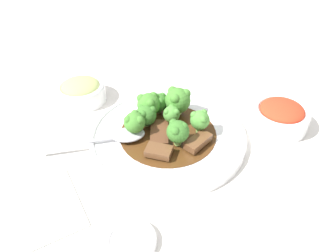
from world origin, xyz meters
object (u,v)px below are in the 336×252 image
at_px(broccoli_floret_3, 146,115).
at_px(broccoli_floret_2, 172,114).
at_px(side_bowl_kimchi, 281,116).
at_px(main_plate, 168,135).
at_px(broccoli_floret_4, 148,104).
at_px(broccoli_floret_0, 178,131).
at_px(beef_strip_2, 159,151).
at_px(sauce_dish, 132,241).
at_px(beef_strip_1, 198,141).
at_px(broccoli_floret_5, 134,122).
at_px(serving_spoon, 121,136).
at_px(broccoli_floret_1, 159,102).
at_px(side_bowl_appetizer, 81,91).
at_px(broccoli_floret_6, 178,100).
at_px(broccoli_floret_7, 200,120).
at_px(beef_strip_0, 159,132).

bearing_deg(broccoli_floret_3, broccoli_floret_2, -123.53).
bearing_deg(broccoli_floret_2, side_bowl_kimchi, -125.47).
height_order(main_plate, broccoli_floret_2, broccoli_floret_2).
relative_size(broccoli_floret_4, side_bowl_kimchi, 0.48).
relative_size(broccoli_floret_0, side_bowl_kimchi, 0.45).
height_order(beef_strip_2, sauce_dish, beef_strip_2).
relative_size(beef_strip_1, broccoli_floret_5, 1.17).
bearing_deg(broccoli_floret_3, serving_spoon, 94.16).
relative_size(broccoli_floret_0, broccoli_floret_5, 0.99).
height_order(main_plate, serving_spoon, serving_spoon).
distance_m(broccoli_floret_1, broccoli_floret_3, 0.05).
bearing_deg(side_bowl_appetizer, broccoli_floret_0, -167.15).
relative_size(main_plate, broccoli_floret_6, 5.24).
distance_m(main_plate, broccoli_floret_7, 0.07).
distance_m(broccoli_floret_6, sauce_dish, 0.31).
bearing_deg(broccoli_floret_7, beef_strip_1, 134.03).
xyz_separation_m(broccoli_floret_2, side_bowl_appetizer, (0.22, 0.09, -0.02)).
bearing_deg(beef_strip_2, broccoli_floret_4, -26.98).
relative_size(broccoli_floret_1, broccoli_floret_4, 0.78).
height_order(beef_strip_2, broccoli_floret_2, broccoli_floret_2).
bearing_deg(serving_spoon, broccoli_floret_4, -75.00).
bearing_deg(beef_strip_2, broccoli_floret_6, -54.97).
relative_size(broccoli_floret_2, broccoli_floret_3, 0.89).
xyz_separation_m(broccoli_floret_0, serving_spoon, (0.08, 0.08, -0.03)).
height_order(beef_strip_1, broccoli_floret_7, broccoli_floret_7).
relative_size(broccoli_floret_1, serving_spoon, 0.22).
bearing_deg(beef_strip_0, main_plate, -106.27).
xyz_separation_m(beef_strip_0, side_bowl_kimchi, (-0.12, -0.23, 0.01)).
relative_size(broccoli_floret_2, broccoli_floret_5, 0.76).
height_order(beef_strip_1, broccoli_floret_6, broccoli_floret_6).
height_order(beef_strip_2, broccoli_floret_6, broccoli_floret_6).
distance_m(broccoli_floret_2, broccoli_floret_4, 0.05).
bearing_deg(broccoli_floret_2, beef_strip_2, 126.75).
height_order(beef_strip_2, side_bowl_kimchi, side_bowl_kimchi).
bearing_deg(broccoli_floret_1, serving_spoon, 102.16).
bearing_deg(side_bowl_appetizer, broccoli_floret_2, -156.72).
distance_m(broccoli_floret_2, broccoli_floret_3, 0.05).
xyz_separation_m(serving_spoon, side_bowl_appetizer, (0.20, -0.01, 0.00)).
distance_m(beef_strip_0, broccoli_floret_4, 0.07).
bearing_deg(side_bowl_kimchi, broccoli_floret_4, 49.45).
relative_size(broccoli_floret_3, broccoli_floret_4, 0.81).
xyz_separation_m(broccoli_floret_1, side_bowl_kimchi, (-0.18, -0.18, -0.02)).
distance_m(broccoli_floret_2, serving_spoon, 0.11).
height_order(beef_strip_2, broccoli_floret_7, broccoli_floret_7).
xyz_separation_m(main_plate, broccoli_floret_3, (0.05, 0.02, 0.03)).
xyz_separation_m(beef_strip_2, side_bowl_kimchi, (-0.08, -0.26, 0.00)).
relative_size(broccoli_floret_4, broccoli_floret_7, 1.11).
bearing_deg(beef_strip_0, side_bowl_kimchi, -117.84).
xyz_separation_m(beef_strip_0, broccoli_floret_4, (0.06, -0.02, 0.03)).
distance_m(broccoli_floret_1, sauce_dish, 0.31).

